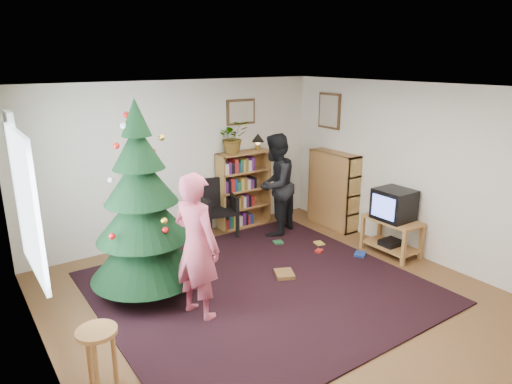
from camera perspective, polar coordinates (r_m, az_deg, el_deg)
floor at (r=5.72m, az=2.26°, el=-13.08°), size 5.00×5.00×0.00m
ceiling at (r=4.99m, az=2.59°, el=12.79°), size 5.00×5.00×0.00m
wall_back at (r=7.30m, az=-9.56°, el=3.80°), size 5.00×0.02×2.50m
wall_front at (r=3.70m, az=26.94°, el=-10.49°), size 5.00×0.02×2.50m
wall_left at (r=4.28m, az=-25.49°, el=-6.68°), size 0.02×5.00×2.50m
wall_right at (r=6.97m, az=19.03°, el=2.54°), size 0.02×5.00×2.50m
rug at (r=5.92m, az=0.48°, el=-11.84°), size 3.80×3.60×0.02m
window_pane at (r=4.77m, az=-26.78°, el=-1.38°), size 0.04×1.20×1.40m
curtain at (r=5.45m, az=-27.52°, el=0.56°), size 0.06×0.35×1.60m
picture_back at (r=7.71m, az=-1.90°, el=9.97°), size 0.55×0.03×0.42m
picture_right at (r=7.97m, az=9.16°, el=9.98°), size 0.03×0.50×0.60m
christmas_tree at (r=5.55m, az=-13.96°, el=-3.17°), size 1.32×1.32×2.40m
bookshelf_back at (r=7.83m, az=-1.56°, el=0.46°), size 0.95×0.30×1.30m
bookshelf_right at (r=7.90m, az=9.65°, el=0.37°), size 0.30×0.95×1.30m
tv_stand at (r=7.06m, az=16.57°, el=-5.00°), size 0.46×0.82×0.55m
crt_tv at (r=6.91m, az=16.86°, el=-1.49°), size 0.48×0.51×0.45m
armchair at (r=7.50m, az=-4.94°, el=-1.63°), size 0.62×0.63×0.93m
stool at (r=4.36m, az=-19.16°, el=-17.42°), size 0.35×0.35×0.58m
person_standing at (r=5.05m, az=-7.44°, el=-6.78°), size 0.57×0.70×1.67m
person_by_chair at (r=7.39m, az=2.40°, el=0.88°), size 1.01×0.93×1.68m
potted_plant at (r=7.52m, az=-2.90°, el=6.88°), size 0.57×0.52×0.54m
table_lamp at (r=7.81m, az=0.24°, el=6.67°), size 0.21×0.21×0.29m
floor_clutter at (r=6.89m, az=7.06°, el=-7.46°), size 1.52×1.26×0.08m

